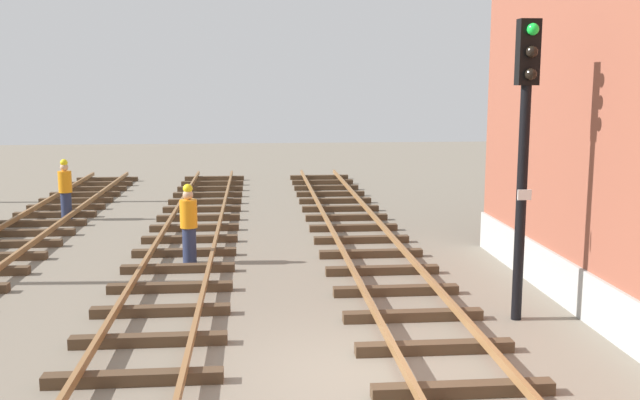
{
  "coord_description": "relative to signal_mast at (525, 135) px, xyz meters",
  "views": [
    {
      "loc": [
        -1.47,
        -9.85,
        4.2
      ],
      "look_at": [
        -0.07,
        5.79,
        1.63
      ],
      "focal_mm": 40.89,
      "sensor_mm": 36.0,
      "label": 1
    }
  ],
  "objects": [
    {
      "name": "track_worker_distant",
      "position": [
        -10.37,
        10.41,
        -2.36
      ],
      "size": [
        0.4,
        0.4,
        1.87
      ],
      "color": "#262D4C",
      "rests_on": "ground"
    },
    {
      "name": "track_near_building",
      "position": [
        -1.85,
        -2.25,
        -3.16
      ],
      "size": [
        2.5,
        44.03,
        0.32
      ],
      "color": "#4C3826",
      "rests_on": "ground"
    },
    {
      "name": "signal_mast",
      "position": [
        0.0,
        0.0,
        0.0
      ],
      "size": [
        0.36,
        0.4,
        5.23
      ],
      "color": "black",
      "rests_on": "ground"
    },
    {
      "name": "track_worker_foreground",
      "position": [
        -6.15,
        4.63,
        -2.36
      ],
      "size": [
        0.4,
        0.4,
        1.87
      ],
      "color": "#262D4C",
      "rests_on": "ground"
    },
    {
      "name": "track_centre",
      "position": [
        -6.34,
        -2.25,
        -3.16
      ],
      "size": [
        2.5,
        44.03,
        0.32
      ],
      "color": "#4C3826",
      "rests_on": "ground"
    },
    {
      "name": "ground_plane",
      "position": [
        -3.13,
        -2.25,
        -3.29
      ],
      "size": [
        80.0,
        80.0,
        0.0
      ],
      "primitive_type": "plane",
      "color": "slate"
    }
  ]
}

